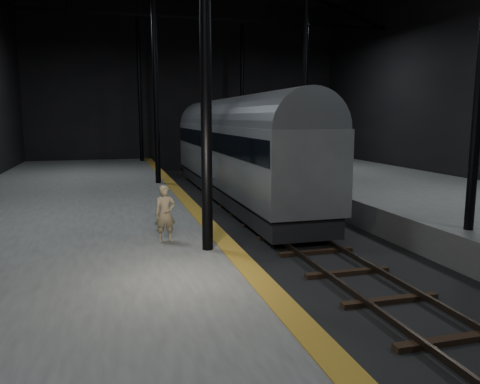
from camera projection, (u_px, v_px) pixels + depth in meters
name	position (u px, v px, depth m)	size (l,w,h in m)	color
ground	(292.00, 238.00, 16.33)	(44.00, 44.00, 0.00)	black
platform_left	(63.00, 239.00, 14.28)	(9.00, 43.80, 1.00)	#4A4A48
platform_right	(471.00, 212.00, 18.23)	(9.00, 43.80, 1.00)	#4A4A48
tactile_strip	(200.00, 215.00, 15.32)	(0.50, 43.80, 0.01)	#856318
track	(292.00, 236.00, 16.32)	(2.40, 43.00, 0.24)	#3F3328
train	(235.00, 145.00, 23.24)	(2.82, 18.78, 5.02)	#9A9DA2
woman	(165.00, 214.00, 11.96)	(0.53, 0.35, 1.46)	tan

